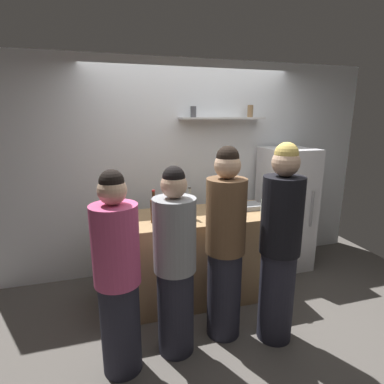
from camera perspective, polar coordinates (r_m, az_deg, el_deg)
name	(u,v)px	position (r m, az deg, el deg)	size (l,w,h in m)	color
ground_plane	(224,317)	(3.30, 6.03, -22.11)	(5.28, 5.28, 0.00)	#59544F
back_wall_assembly	(190,168)	(3.91, -0.41, 4.54)	(4.80, 0.32, 2.60)	white
refrigerator	(285,209)	(4.15, 16.95, -2.96)	(0.58, 0.63, 1.55)	white
counter	(192,256)	(3.40, 0.00, -11.78)	(1.84, 0.73, 0.93)	#9E7A51
baking_pan	(247,206)	(3.50, 10.12, -2.63)	(0.34, 0.24, 0.05)	gray
utensil_holder	(124,221)	(2.93, -12.46, -5.35)	(0.11, 0.11, 0.22)	#B2B2B7
wine_bottle_pale_glass	(190,207)	(3.09, -0.43, -2.71)	(0.06, 0.06, 0.33)	#B2BFB2
wine_bottle_green_glass	(184,203)	(3.27, -1.50, -2.00)	(0.07, 0.07, 0.30)	#19471E
wine_bottle_dark_glass	(172,205)	(3.14, -3.74, -2.40)	(0.07, 0.07, 0.34)	black
wine_bottle_amber_glass	(154,210)	(2.99, -7.09, -3.38)	(0.07, 0.07, 0.33)	#472814
water_bottle_plastic	(265,208)	(3.24, 13.46, -2.86)	(0.09, 0.09, 0.21)	silver
person_grey_hoodie	(175,266)	(2.52, -3.17, -13.53)	(0.34, 0.34, 1.59)	#262633
person_blonde	(280,247)	(2.72, 15.97, -9.77)	(0.34, 0.34, 1.75)	#262633
person_pink_top	(118,278)	(2.40, -13.63, -15.33)	(0.34, 0.34, 1.59)	#262633
person_brown_jacket	(225,247)	(2.69, 6.19, -10.04)	(0.34, 0.34, 1.71)	#262633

